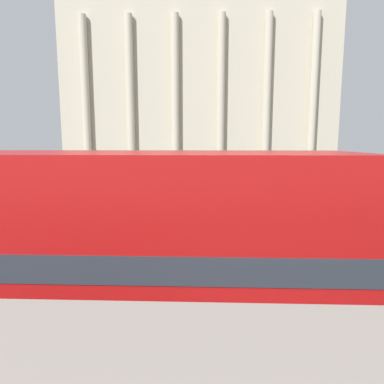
% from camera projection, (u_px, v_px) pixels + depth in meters
% --- Properties ---
extents(double_decker_bus, '(10.68, 2.75, 4.26)m').
position_uv_depth(double_decker_bus, '(62.00, 254.00, 6.34)').
color(double_decker_bus, black).
rests_on(double_decker_bus, ground_plane).
extents(plaza_building_left, '(33.35, 14.46, 22.37)m').
position_uv_depth(plaza_building_left, '(199.00, 91.00, 46.00)').
color(plaza_building_left, beige).
rests_on(plaza_building_left, ground_plane).
extents(traffic_light_near, '(0.42, 0.24, 3.49)m').
position_uv_depth(traffic_light_near, '(271.00, 199.00, 12.96)').
color(traffic_light_near, black).
rests_on(traffic_light_near, ground_plane).
extents(traffic_light_mid, '(0.42, 0.24, 3.31)m').
position_uv_depth(traffic_light_mid, '(225.00, 179.00, 20.92)').
color(traffic_light_mid, black).
rests_on(traffic_light_mid, ground_plane).
extents(car_maroon, '(4.20, 1.93, 1.35)m').
position_uv_depth(car_maroon, '(204.00, 185.00, 29.81)').
color(car_maroon, black).
rests_on(car_maroon, ground_plane).
extents(car_black, '(4.20, 1.93, 1.35)m').
position_uv_depth(car_black, '(241.00, 214.00, 17.72)').
color(car_black, black).
rests_on(car_black, ground_plane).
extents(pedestrian_white, '(0.32, 0.32, 1.61)m').
position_uv_depth(pedestrian_white, '(254.00, 177.00, 33.64)').
color(pedestrian_white, '#282B33').
rests_on(pedestrian_white, ground_plane).
extents(pedestrian_red, '(0.32, 0.32, 1.79)m').
position_uv_depth(pedestrian_red, '(160.00, 181.00, 29.51)').
color(pedestrian_red, '#282B33').
rests_on(pedestrian_red, ground_plane).
extents(pedestrian_black, '(0.32, 0.32, 1.79)m').
position_uv_depth(pedestrian_black, '(171.00, 194.00, 22.33)').
color(pedestrian_black, '#282B33').
rests_on(pedestrian_black, ground_plane).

